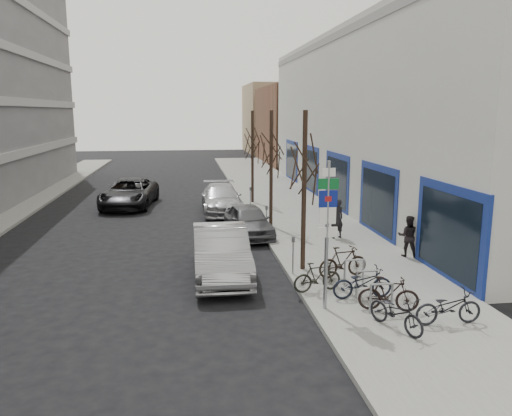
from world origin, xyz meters
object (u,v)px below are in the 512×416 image
object	(u,v)px
tree_mid	(271,142)
parked_car_back	(221,199)
tree_far	(252,135)
bike_far_curb	(449,304)
bike_near_left	(396,310)
bike_mid_curb	(362,280)
meter_back	(250,196)
bike_far_inner	(343,261)
lane_car	(129,193)
bike_mid_inner	(317,276)
parked_car_mid	(248,221)
meter_mid	(266,217)
highway_sign_pole	(327,226)
pedestrian_far	(408,236)
pedestrian_near	(337,219)
bike_rack	(367,281)
tree_near	(305,153)
meter_front	(293,252)
parked_car_front	(221,252)
bike_near_right	(389,294)

from	to	relation	value
tree_mid	parked_car_back	distance (m)	5.87
tree_far	bike_far_curb	xyz separation A→B (m)	(2.59, -17.94, -3.42)
bike_near_left	bike_far_curb	size ratio (longest dim) A/B	0.97
tree_far	parked_car_back	bearing A→B (deg)	-133.43
bike_mid_curb	meter_back	bearing A→B (deg)	5.79
bike_far_inner	lane_car	size ratio (longest dim) A/B	0.30
bike_mid_inner	bike_mid_curb	bearing A→B (deg)	-131.58
bike_far_curb	bike_far_inner	world-z (taller)	bike_far_curb
bike_far_curb	parked_car_mid	xyz separation A→B (m)	(-3.79, 10.31, 0.02)
meter_mid	bike_far_inner	distance (m)	6.23
highway_sign_pole	lane_car	bearing A→B (deg)	112.50
parked_car_mid	highway_sign_pole	bearing A→B (deg)	-90.32
meter_back	bike_far_curb	distance (m)	15.74
meter_mid	bike_near_left	world-z (taller)	meter_mid
pedestrian_far	bike_far_curb	bearing A→B (deg)	99.17
tree_mid	pedestrian_near	bearing A→B (deg)	-46.94
bike_mid_inner	meter_back	bearing A→B (deg)	-7.80
pedestrian_near	highway_sign_pole	bearing A→B (deg)	53.94
bike_rack	bike_far_inner	world-z (taller)	bike_far_inner
parked_car_back	lane_car	world-z (taller)	lane_car
tree_far	bike_far_inner	distance (m)	14.49
tree_near	parked_car_mid	xyz separation A→B (m)	(-1.20, 5.37, -3.40)
bike_near_left	bike_mid_curb	bearing A→B (deg)	67.90
highway_sign_pole	bike_rack	xyz separation A→B (m)	(1.40, 0.61, -1.80)
bike_rack	meter_front	size ratio (longest dim) A/B	1.78
tree_near	meter_back	bearing A→B (deg)	92.45
bike_near_left	bike_mid_inner	world-z (taller)	bike_near_left
bike_mid_inner	bike_rack	bearing A→B (deg)	-128.25
bike_rack	meter_back	bearing A→B (deg)	97.02
pedestrian_near	pedestrian_far	size ratio (longest dim) A/B	1.08
meter_back	bike_mid_inner	world-z (taller)	meter_back
parked_car_front	bike_mid_inner	bearing A→B (deg)	-38.83
tree_far	meter_back	bearing A→B (deg)	-100.20
meter_mid	pedestrian_near	size ratio (longest dim) A/B	0.75
pedestrian_near	meter_mid	bearing A→B (deg)	-37.36
bike_near_left	pedestrian_far	xyz separation A→B (m)	(3.04, 5.98, 0.26)
tree_near	bike_mid_inner	bearing A→B (deg)	-91.92
bike_rack	bike_near_left	size ratio (longest dim) A/B	1.33
meter_mid	pedestrian_far	distance (m)	6.18
bike_near_right	parked_car_mid	xyz separation A→B (m)	(-2.64, 9.29, 0.06)
tree_near	meter_front	size ratio (longest dim) A/B	4.33
bike_mid_curb	parked_car_mid	size ratio (longest dim) A/B	0.43
bike_rack	bike_near_left	bearing A→B (deg)	-91.00
tree_mid	meter_front	xyz separation A→B (m)	(-0.45, -7.00, -3.19)
tree_mid	bike_far_inner	size ratio (longest dim) A/B	3.17
tree_mid	bike_mid_curb	xyz separation A→B (m)	(1.07, -9.42, -3.42)
tree_near	parked_car_front	world-z (taller)	tree_near
tree_far	parked_car_front	xyz separation A→B (m)	(-2.80, -12.99, -3.26)
bike_mid_curb	pedestrian_far	xyz separation A→B (m)	(3.13, 3.84, 0.24)
tree_mid	pedestrian_near	xyz separation A→B (m)	(2.40, -2.57, -3.11)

